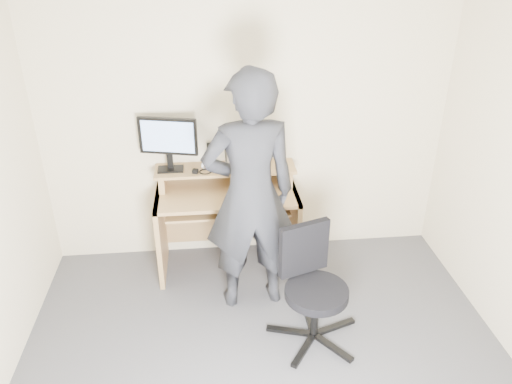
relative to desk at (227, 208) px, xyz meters
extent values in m
cube|color=beige|center=(0.20, 0.22, 0.70)|extent=(3.50, 0.02, 2.50)
cube|color=tan|center=(-0.58, -0.08, -0.17)|extent=(0.04, 0.60, 0.75)
cube|color=tan|center=(0.58, -0.08, -0.17)|extent=(0.04, 0.60, 0.75)
cube|color=tan|center=(0.00, -0.08, 0.19)|extent=(1.20, 0.60, 0.03)
cube|color=tan|center=(0.00, -0.16, 0.09)|extent=(1.02, 0.38, 0.02)
cube|color=tan|center=(-0.54, 0.07, 0.28)|extent=(0.05, 0.28, 0.15)
cube|color=tan|center=(0.54, 0.07, 0.28)|extent=(0.05, 0.28, 0.15)
cube|color=tan|center=(0.00, 0.07, 0.35)|extent=(1.20, 0.30, 0.02)
cube|color=tan|center=(0.00, 0.21, -0.12)|extent=(1.20, 0.03, 0.65)
cube|color=black|center=(-0.46, 0.07, 0.37)|extent=(0.22, 0.14, 0.01)
cube|color=black|center=(-0.46, 0.09, 0.45)|extent=(0.05, 0.04, 0.14)
cube|color=black|center=(-0.46, 0.07, 0.67)|extent=(0.48, 0.15, 0.31)
cube|color=#92B8FC|center=(-0.46, 0.05, 0.67)|extent=(0.43, 0.11, 0.26)
cube|color=black|center=(-0.11, 0.10, 0.46)|extent=(0.07, 0.13, 0.20)
cylinder|color=#B4B4B9|center=(0.04, 0.07, 0.45)|extent=(0.08, 0.08, 0.17)
cube|color=black|center=(0.35, 0.05, 0.37)|extent=(0.11, 0.15, 0.01)
cube|color=black|center=(-0.25, -0.01, 0.38)|extent=(0.06, 0.05, 0.03)
torus|color=silver|center=(-0.12, 0.11, 0.37)|extent=(0.19, 0.19, 0.06)
cube|color=black|center=(-0.08, -0.17, 0.12)|extent=(0.47, 0.22, 0.03)
ellipsoid|color=black|center=(0.34, -0.18, 0.22)|extent=(0.11, 0.08, 0.04)
cube|color=black|center=(0.75, -1.01, -0.51)|extent=(0.34, 0.16, 0.03)
cube|color=black|center=(0.58, -0.89, -0.51)|extent=(0.05, 0.35, 0.03)
cube|color=black|center=(0.40, -1.02, -0.51)|extent=(0.35, 0.14, 0.03)
cube|color=black|center=(0.48, -1.22, -0.51)|extent=(0.24, 0.31, 0.03)
cube|color=black|center=(0.69, -1.22, -0.51)|extent=(0.25, 0.30, 0.03)
cylinder|color=black|center=(0.58, -1.07, -0.32)|extent=(0.05, 0.05, 0.37)
cylinder|color=black|center=(0.58, -1.07, -0.12)|extent=(0.46, 0.46, 0.06)
cube|color=black|center=(0.51, -0.88, 0.14)|extent=(0.38, 0.18, 0.41)
imported|color=black|center=(0.15, -0.56, 0.42)|extent=(0.75, 0.54, 1.93)
camera|label=1|loc=(-0.14, -3.81, 2.16)|focal=35.00mm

